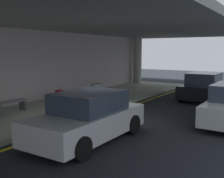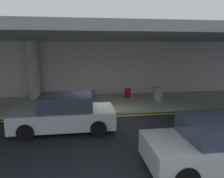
% 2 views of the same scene
% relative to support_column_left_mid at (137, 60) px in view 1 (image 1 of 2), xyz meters
% --- Properties ---
extents(ground_plane, '(60.00, 60.00, 0.00)m').
position_rel_support_column_left_mid_xyz_m(ground_plane, '(-12.00, -4.68, -1.97)').
color(ground_plane, black).
extents(sidewalk, '(26.00, 4.20, 0.15)m').
position_rel_support_column_left_mid_xyz_m(sidewalk, '(-12.00, -1.58, -1.90)').
color(sidewalk, '#9BA48F').
rests_on(sidewalk, ground).
extents(lane_stripe_yellow, '(26.00, 0.14, 0.01)m').
position_rel_support_column_left_mid_xyz_m(lane_stripe_yellow, '(-12.00, -3.98, -1.97)').
color(lane_stripe_yellow, yellow).
rests_on(lane_stripe_yellow, ground).
extents(support_column_left_mid, '(0.69, 0.69, 3.65)m').
position_rel_support_column_left_mid_xyz_m(support_column_left_mid, '(0.00, 0.00, 0.00)').
color(support_column_left_mid, '#9DA090').
rests_on(support_column_left_mid, sidewalk).
extents(ceiling_overhang, '(28.00, 13.20, 0.30)m').
position_rel_support_column_left_mid_xyz_m(ceiling_overhang, '(-12.00, -2.08, 1.97)').
color(ceiling_overhang, gray).
rests_on(ceiling_overhang, support_column_far_left).
extents(terminal_back_wall, '(26.00, 0.30, 3.80)m').
position_rel_support_column_left_mid_xyz_m(terminal_back_wall, '(-12.00, 0.67, -0.07)').
color(terminal_back_wall, '#B7ABAD').
rests_on(terminal_back_wall, ground).
extents(car_silver_no2, '(4.10, 1.92, 1.50)m').
position_rel_support_column_left_mid_xyz_m(car_silver_no2, '(-13.73, -5.43, -1.26)').
color(car_silver_no2, silver).
rests_on(car_silver_no2, ground).
extents(car_black, '(4.10, 1.92, 1.50)m').
position_rel_support_column_left_mid_xyz_m(car_black, '(-4.35, -6.47, -1.26)').
color(car_black, black).
rests_on(car_black, ground).
extents(suitcase_upright_primary, '(0.36, 0.22, 0.90)m').
position_rel_support_column_left_mid_xyz_m(suitcase_upright_primary, '(-10.03, -0.76, -1.51)').
color(suitcase_upright_primary, maroon).
rests_on(suitcase_upright_primary, sidewalk).
extents(bench_metal, '(1.60, 0.50, 0.48)m').
position_rel_support_column_left_mid_xyz_m(bench_metal, '(-12.88, -0.67, -1.47)').
color(bench_metal, slate).
rests_on(bench_metal, sidewalk).
extents(trash_bin_steel, '(0.56, 0.56, 0.85)m').
position_rel_support_column_left_mid_xyz_m(trash_bin_steel, '(-8.37, -1.88, -1.40)').
color(trash_bin_steel, gray).
rests_on(trash_bin_steel, sidewalk).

